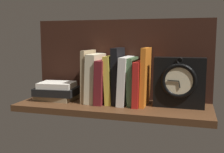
{
  "coord_description": "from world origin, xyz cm",
  "views": [
    {
      "loc": [
        30.19,
        -103.15,
        25.86
      ],
      "look_at": [
        -1.27,
        3.27,
        10.71
      ],
      "focal_mm": 44.28,
      "sensor_mm": 36.0,
      "label": 1
    }
  ],
  "objects": [
    {
      "name": "book_black_skeptic",
      "position": [
        1.31,
        3.27,
        11.18
      ],
      "size": [
        3.08,
        12.56,
        22.4
      ],
      "primitive_type": "cube",
      "rotation": [
        0.0,
        -0.02,
        0.0
      ],
      "color": "black",
      "rests_on": "ground_plane"
    },
    {
      "name": "book_tan_shortstories",
      "position": [
        -11.56,
        3.27,
        10.63
      ],
      "size": [
        1.98,
        13.78,
        21.27
      ],
      "primitive_type": "cube",
      "rotation": [
        0.0,
        0.02,
        0.0
      ],
      "color": "tan",
      "rests_on": "ground_plane"
    },
    {
      "name": "book_white_catcher",
      "position": [
        4.42,
        3.27,
        9.41
      ],
      "size": [
        3.83,
        15.99,
        18.94
      ],
      "primitive_type": "cube",
      "rotation": [
        0.0,
        0.05,
        0.0
      ],
      "color": "silver",
      "rests_on": "ground_plane"
    },
    {
      "name": "framed_clock",
      "position": [
        25.37,
        2.45,
        9.67
      ],
      "size": [
        19.01,
        6.36,
        19.29
      ],
      "color": "black",
      "rests_on": "ground_plane"
    },
    {
      "name": "book_maroon_dawkins",
      "position": [
        -4.69,
        3.27,
        8.73
      ],
      "size": [
        3.73,
        16.4,
        17.55
      ],
      "primitive_type": "cube",
      "rotation": [
        0.0,
        0.03,
        0.0
      ],
      "color": "maroon",
      "rests_on": "ground_plane"
    },
    {
      "name": "back_panel",
      "position": [
        0.0,
        12.15,
        17.0
      ],
      "size": [
        76.64,
        1.2,
        34.0
      ],
      "primitive_type": "cube",
      "color": "black",
      "rests_on": "ground_plane"
    },
    {
      "name": "book_red_requiem",
      "position": [
        9.98,
        3.27,
        8.62
      ],
      "size": [
        2.56,
        16.58,
        17.26
      ],
      "primitive_type": "cube",
      "rotation": [
        0.0,
        0.01,
        0.0
      ],
      "color": "red",
      "rests_on": "ground_plane"
    },
    {
      "name": "ground_plane",
      "position": [
        0.0,
        0.0,
        -1.25
      ],
      "size": [
        76.64,
        25.51,
        2.5
      ],
      "primitive_type": "cube",
      "color": "#4C2D19"
    },
    {
      "name": "book_stack_side",
      "position": [
        -25.53,
        2.0,
        3.56
      ],
      "size": [
        17.96,
        14.74,
        7.56
      ],
      "color": "#9E8966",
      "rests_on": "ground_plane"
    },
    {
      "name": "book_orange_pandolfini",
      "position": [
        12.41,
        3.27,
        11.25
      ],
      "size": [
        2.38,
        14.38,
        22.53
      ],
      "primitive_type": "cube",
      "rotation": [
        0.0,
        0.02,
        0.0
      ],
      "color": "orange",
      "rests_on": "ground_plane"
    },
    {
      "name": "book_yellow_seinlanguage",
      "position": [
        -1.57,
        3.27,
        9.58
      ],
      "size": [
        3.42,
        13.46,
        19.25
      ],
      "primitive_type": "cube",
      "rotation": [
        0.0,
        -0.05,
        0.0
      ],
      "color": "gold",
      "rests_on": "ground_plane"
    },
    {
      "name": "book_green_romantic",
      "position": [
        7.35,
        3.27,
        9.28
      ],
      "size": [
        3.01,
        13.27,
        18.62
      ],
      "primitive_type": "cube",
      "rotation": [
        0.0,
        -0.04,
        0.0
      ],
      "color": "#476B44",
      "rests_on": "ground_plane"
    },
    {
      "name": "book_cream_twain",
      "position": [
        -8.52,
        3.27,
        9.89
      ],
      "size": [
        4.68,
        14.9,
        19.92
      ],
      "primitive_type": "cube",
      "rotation": [
        0.0,
        0.04,
        0.0
      ],
      "color": "beige",
      "rests_on": "ground_plane"
    }
  ]
}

